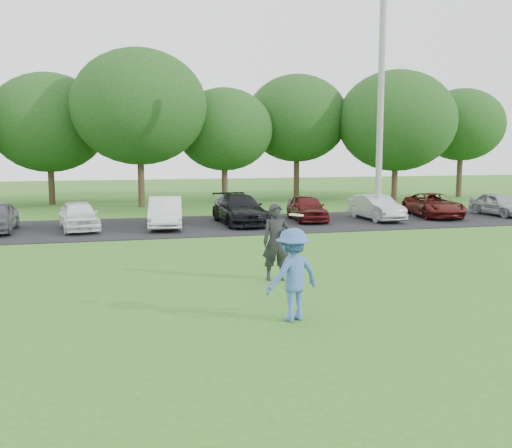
{
  "coord_description": "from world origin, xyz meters",
  "views": [
    {
      "loc": [
        -3.6,
        -10.7,
        3.25
      ],
      "look_at": [
        0.0,
        3.5,
        1.3
      ],
      "focal_mm": 40.0,
      "sensor_mm": 36.0,
      "label": 1
    }
  ],
  "objects": [
    {
      "name": "tree_row",
      "position": [
        1.51,
        22.76,
        4.91
      ],
      "size": [
        42.39,
        9.85,
        8.64
      ],
      "color": "#38281C",
      "rests_on": "ground"
    },
    {
      "name": "ground",
      "position": [
        0.0,
        0.0,
        0.0
      ],
      "size": [
        100.0,
        100.0,
        0.0
      ],
      "primitive_type": "plane",
      "color": "#2B6D1F",
      "rests_on": "ground"
    },
    {
      "name": "utility_pole",
      "position": [
        7.88,
        12.47,
        5.17
      ],
      "size": [
        0.28,
        0.28,
        10.34
      ],
      "primitive_type": "cylinder",
      "color": "gray",
      "rests_on": "ground"
    },
    {
      "name": "parking_lot",
      "position": [
        0.0,
        13.0,
        0.01
      ],
      "size": [
        32.0,
        6.5,
        0.03
      ],
      "primitive_type": "cube",
      "color": "black",
      "rests_on": "ground"
    },
    {
      "name": "camera_bystander",
      "position": [
        0.29,
        2.62,
        0.95
      ],
      "size": [
        0.73,
        0.51,
        1.9
      ],
      "color": "black",
      "rests_on": "ground"
    },
    {
      "name": "parked_cars",
      "position": [
        0.2,
        13.02,
        0.61
      ],
      "size": [
        30.62,
        4.57,
        1.25
      ],
      "color": "silver",
      "rests_on": "parking_lot"
    },
    {
      "name": "frisbee_player",
      "position": [
        -0.34,
        -0.66,
        0.89
      ],
      "size": [
        1.3,
        1.0,
        2.07
      ],
      "color": "#3C62AA",
      "rests_on": "ground"
    }
  ]
}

